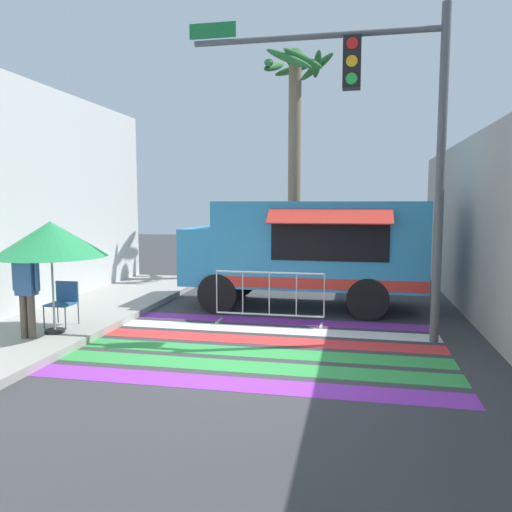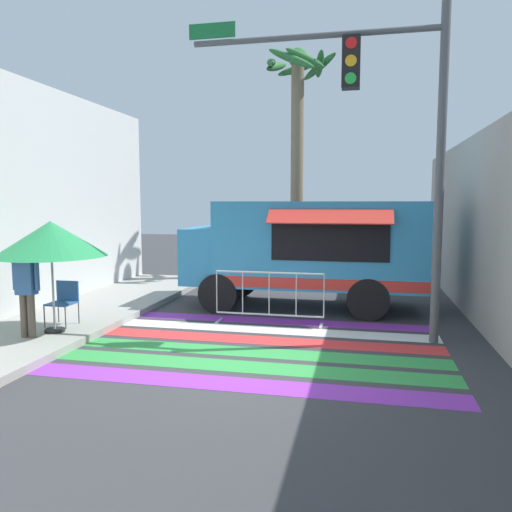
% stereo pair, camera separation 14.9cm
% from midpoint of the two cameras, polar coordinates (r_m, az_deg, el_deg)
% --- Properties ---
extents(ground_plane, '(60.00, 60.00, 0.00)m').
position_cam_midpoint_polar(ground_plane, '(7.99, -0.51, -12.39)').
color(ground_plane, '#38383A').
extents(concrete_wall_right, '(0.20, 16.00, 4.00)m').
position_cam_midpoint_polar(concrete_wall_right, '(10.68, 25.46, 2.65)').
color(concrete_wall_right, '#A39E93').
rests_on(concrete_wall_right, ground_plane).
extents(crosswalk_painted, '(6.40, 4.36, 0.01)m').
position_cam_midpoint_polar(crosswalk_painted, '(8.98, 1.01, -10.25)').
color(crosswalk_painted, purple).
rests_on(crosswalk_painted, ground_plane).
extents(food_truck, '(5.60, 2.73, 2.56)m').
position_cam_midpoint_polar(food_truck, '(12.03, 5.70, 1.11)').
color(food_truck, '#338CBF').
rests_on(food_truck, ground_plane).
extents(traffic_signal_pole, '(4.68, 0.29, 5.95)m').
position_cam_midpoint_polar(traffic_signal_pole, '(9.49, 15.13, 15.22)').
color(traffic_signal_pole, '#515456').
rests_on(traffic_signal_pole, ground_plane).
extents(patio_umbrella, '(2.01, 2.01, 2.06)m').
position_cam_midpoint_polar(patio_umbrella, '(9.82, -22.00, 1.81)').
color(patio_umbrella, black).
rests_on(patio_umbrella, sidewalk_left).
extents(folding_chair, '(0.48, 0.48, 0.85)m').
position_cam_midpoint_polar(folding_chair, '(10.52, -20.71, -4.60)').
color(folding_chair, '#4C4C51').
rests_on(folding_chair, sidewalk_left).
extents(vendor_person, '(0.53, 0.22, 1.65)m').
position_cam_midpoint_polar(vendor_person, '(9.69, -24.37, -3.08)').
color(vendor_person, brown).
rests_on(vendor_person, sidewalk_left).
extents(barricade_front, '(2.30, 0.44, 1.11)m').
position_cam_midpoint_polar(barricade_front, '(10.44, 1.92, -4.80)').
color(barricade_front, '#B7BABF').
rests_on(barricade_front, ground_plane).
extents(palm_tree, '(2.43, 2.34, 7.34)m').
position_cam_midpoint_polar(palm_tree, '(16.37, 4.98, 14.41)').
color(palm_tree, '#7A664C').
rests_on(palm_tree, ground_plane).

